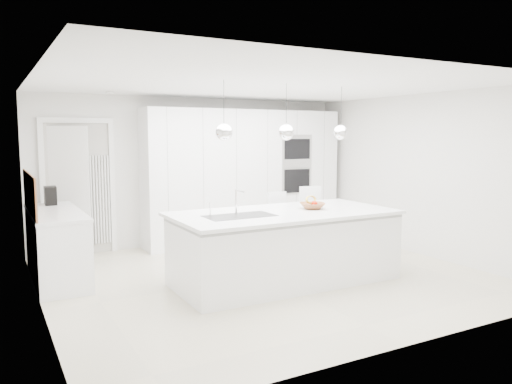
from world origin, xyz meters
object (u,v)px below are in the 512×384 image
fruit_bowl (312,206)px  island_base (285,248)px  espresso_machine (50,196)px  bar_stool_left (281,228)px  bar_stool_right (315,223)px

fruit_bowl → island_base: bearing=-172.3°
espresso_machine → bar_stool_left: 3.30m
island_base → bar_stool_left: 1.02m
espresso_machine → bar_stool_right: bearing=-17.3°
island_base → bar_stool_left: bearing=61.6°
espresso_machine → bar_stool_left: espresso_machine is taller
island_base → bar_stool_left: size_ratio=2.76×
fruit_bowl → espresso_machine: espresso_machine is taller
island_base → espresso_machine: size_ratio=10.88×
fruit_bowl → bar_stool_left: 0.94m
bar_stool_right → fruit_bowl: bearing=-113.5°
island_base → espresso_machine: 3.36m
bar_stool_right → espresso_machine: bearing=174.7°
island_base → bar_stool_right: 1.39m
fruit_bowl → bar_stool_left: bearing=87.7°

